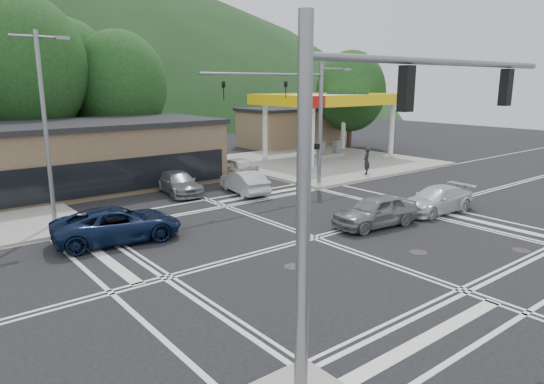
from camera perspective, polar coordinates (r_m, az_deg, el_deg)
ground at (r=21.66m, az=5.01°, el=-5.39°), size 120.00×120.00×0.00m
sidewalk_ne at (r=42.33m, az=5.76°, el=3.66°), size 16.00×16.00×0.15m
gas_station_canopy at (r=43.94m, az=6.87°, el=10.47°), size 12.32×8.34×5.75m
convenience_store at (r=52.78m, az=2.08°, el=7.51°), size 10.00×6.00×3.80m
commercial_row at (r=32.80m, az=-27.22°, el=3.05°), size 24.00×8.00×4.00m
tree_n_b at (r=39.73m, az=-27.35°, el=12.92°), size 9.00×9.00×12.98m
tree_n_c at (r=41.74m, az=-17.55°, el=11.86°), size 7.60×7.60×10.87m
tree_n_e at (r=44.57m, az=-23.21°, el=12.29°), size 8.40×8.40×11.98m
tree_ne at (r=51.76m, az=9.24°, el=11.62°), size 7.20×7.20×9.99m
streetlight_nw at (r=24.60m, az=-25.06°, el=7.66°), size 2.50×0.25×9.00m
signal_mast_ne at (r=31.37m, az=4.06°, el=9.70°), size 11.65×0.30×8.00m
signal_mast_sw at (r=10.43m, az=11.15°, el=3.61°), size 9.14×0.28×8.00m
car_blue_west at (r=21.98m, az=-17.69°, el=-3.65°), size 5.71×3.30×1.50m
car_grey_center at (r=23.60m, az=12.08°, el=-2.20°), size 4.60×2.26×1.51m
car_silver_east at (r=27.06m, az=18.78°, el=-0.86°), size 4.78×2.18×1.36m
car_queue_a at (r=30.09m, az=-3.29°, el=1.20°), size 2.21×4.52×1.43m
car_queue_b at (r=35.57m, az=-4.24°, el=3.00°), size 2.02×4.33×1.43m
car_northbound at (r=30.46m, az=-10.93°, el=1.06°), size 2.54×4.87×1.35m
pedestrian at (r=36.14m, az=11.06°, el=3.60°), size 0.85×0.78×1.94m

